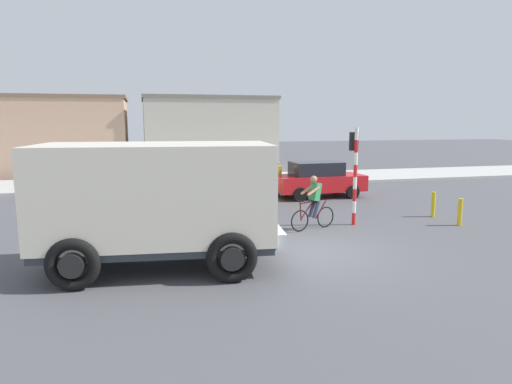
# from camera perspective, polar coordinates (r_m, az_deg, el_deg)

# --- Properties ---
(ground_plane) EXTENTS (120.00, 120.00, 0.00)m
(ground_plane) POSITION_cam_1_polar(r_m,az_deg,el_deg) (12.19, 6.62, -7.24)
(ground_plane) COLOR #4C4C51
(sidewalk_far) EXTENTS (80.00, 5.00, 0.16)m
(sidewalk_far) POSITION_cam_1_polar(r_m,az_deg,el_deg) (25.25, -4.53, 1.48)
(sidewalk_far) COLOR #ADADA8
(sidewalk_far) RESTS_ON ground
(truck_foreground) EXTENTS (5.65, 3.24, 2.90)m
(truck_foreground) POSITION_cam_1_polar(r_m,az_deg,el_deg) (10.53, -12.37, -0.68)
(truck_foreground) COLOR silver
(truck_foreground) RESTS_ON ground
(cyclist) EXTENTS (1.66, 0.68, 1.72)m
(cyclist) POSITION_cam_1_polar(r_m,az_deg,el_deg) (14.18, 7.37, -1.35)
(cyclist) COLOR black
(cyclist) RESTS_ON ground
(traffic_light_pole) EXTENTS (0.24, 0.43, 3.20)m
(traffic_light_pole) POSITION_cam_1_polar(r_m,az_deg,el_deg) (14.96, 12.49, 3.71)
(traffic_light_pole) COLOR red
(traffic_light_pole) RESTS_ON ground
(car_red_near) EXTENTS (4.04, 1.96, 1.60)m
(car_red_near) POSITION_cam_1_polar(r_m,az_deg,el_deg) (20.27, 7.97, 1.64)
(car_red_near) COLOR red
(car_red_near) RESTS_ON ground
(car_white_mid) EXTENTS (4.14, 2.17, 1.60)m
(car_white_mid) POSITION_cam_1_polar(r_m,az_deg,el_deg) (17.43, -18.13, 0.06)
(car_white_mid) COLOR white
(car_white_mid) RESTS_ON ground
(car_far_side) EXTENTS (4.10, 2.07, 1.60)m
(car_far_side) POSITION_cam_1_polar(r_m,az_deg,el_deg) (18.31, -4.77, 0.90)
(car_far_side) COLOR gold
(car_far_side) RESTS_ON ground
(pedestrian_near_kerb) EXTENTS (0.34, 0.22, 1.62)m
(pedestrian_near_kerb) POSITION_cam_1_polar(r_m,az_deg,el_deg) (20.23, 2.75, 1.79)
(pedestrian_near_kerb) COLOR #2D334C
(pedestrian_near_kerb) RESTS_ON ground
(bollard_near) EXTENTS (0.14, 0.14, 0.90)m
(bollard_near) POSITION_cam_1_polar(r_m,az_deg,el_deg) (16.13, 24.62, -2.34)
(bollard_near) COLOR gold
(bollard_near) RESTS_ON ground
(bollard_far) EXTENTS (0.14, 0.14, 0.90)m
(bollard_far) POSITION_cam_1_polar(r_m,az_deg,el_deg) (17.21, 21.72, -1.48)
(bollard_far) COLOR gold
(bollard_far) RESTS_ON ground
(building_corner_left) EXTENTS (11.28, 5.75, 4.94)m
(building_corner_left) POSITION_cam_1_polar(r_m,az_deg,el_deg) (31.48, -26.35, 6.45)
(building_corner_left) COLOR tan
(building_corner_left) RESTS_ON ground
(building_mid_block) EXTENTS (8.58, 7.05, 4.99)m
(building_mid_block) POSITION_cam_1_polar(r_m,az_deg,el_deg) (31.37, -6.33, 7.37)
(building_mid_block) COLOR #B2AD9E
(building_mid_block) RESTS_ON ground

